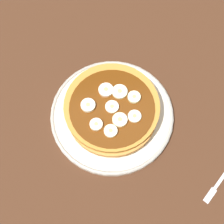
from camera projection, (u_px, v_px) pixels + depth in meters
ground_plane at (112, 119)px, 77.94cm from camera, size 140.00×140.00×3.00cm
plate at (112, 115)px, 75.81cm from camera, size 28.01×28.01×1.51cm
pancake_stack at (112, 110)px, 73.66cm from camera, size 21.19×21.69×3.88cm
banana_slice_0 at (110, 106)px, 71.75cm from camera, size 2.94×2.94×0.75cm
banana_slice_1 at (106, 90)px, 73.11cm from camera, size 3.30×3.30×0.97cm
banana_slice_2 at (134, 116)px, 70.77cm from camera, size 2.87×2.87×0.79cm
banana_slice_3 at (120, 92)px, 73.02cm from camera, size 3.43×3.43×0.83cm
banana_slice_4 at (134, 97)px, 72.44cm from camera, size 2.84×2.84×0.97cm
banana_slice_5 at (96, 125)px, 69.96cm from camera, size 2.77×2.77×0.95cm
banana_slice_6 at (88, 105)px, 71.67cm from camera, size 3.18×3.18×0.98cm
banana_slice_7 at (120, 120)px, 70.37cm from camera, size 3.23×3.23×0.94cm
banana_slice_8 at (111, 131)px, 69.40cm from camera, size 2.85×2.85×0.93cm
fork at (220, 181)px, 70.49cm from camera, size 9.85×9.92×0.50cm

